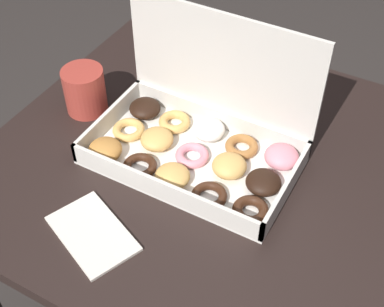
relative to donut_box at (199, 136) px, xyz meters
The scene contains 4 objects.
dining_table 0.17m from the donut_box, ahead, with size 0.92×0.82×0.73m.
donut_box is the anchor object (origin of this frame).
coffee_mug 0.28m from the donut_box, behind, with size 0.09×0.09×0.10m.
paper_napkin 0.28m from the donut_box, 104.01° to the right, with size 0.19×0.16×0.01m.
Camera 1 is at (0.31, -0.68, 1.50)m, focal length 50.00 mm.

